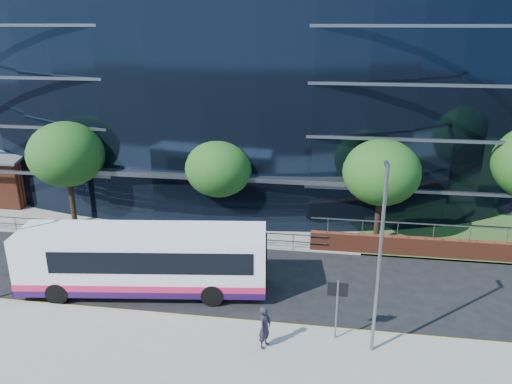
% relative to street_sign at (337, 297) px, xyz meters
% --- Properties ---
extents(ground, '(200.00, 200.00, 0.00)m').
position_rel_street_sign_xyz_m(ground, '(-4.50, 1.59, -2.15)').
color(ground, black).
rests_on(ground, ground).
extents(pavement_near, '(80.00, 8.00, 0.15)m').
position_rel_street_sign_xyz_m(pavement_near, '(-4.50, -3.41, -2.07)').
color(pavement_near, gray).
rests_on(pavement_near, ground).
extents(kerb, '(80.00, 0.25, 0.16)m').
position_rel_street_sign_xyz_m(kerb, '(-4.50, 0.59, -2.07)').
color(kerb, gray).
rests_on(kerb, ground).
extents(yellow_line_outer, '(80.00, 0.08, 0.01)m').
position_rel_street_sign_xyz_m(yellow_line_outer, '(-4.50, 0.79, -2.14)').
color(yellow_line_outer, gold).
rests_on(yellow_line_outer, ground).
extents(yellow_line_inner, '(80.00, 0.08, 0.01)m').
position_rel_street_sign_xyz_m(yellow_line_inner, '(-4.50, 0.94, -2.14)').
color(yellow_line_inner, gold).
rests_on(yellow_line_inner, ground).
extents(far_forecourt, '(50.00, 8.00, 0.10)m').
position_rel_street_sign_xyz_m(far_forecourt, '(-10.50, 12.59, -2.10)').
color(far_forecourt, gray).
rests_on(far_forecourt, ground).
extents(glass_office, '(44.00, 23.10, 16.00)m').
position_rel_street_sign_xyz_m(glass_office, '(-8.50, 22.44, 5.85)').
color(glass_office, black).
rests_on(glass_office, ground).
extents(guard_railings, '(24.00, 0.05, 1.10)m').
position_rel_street_sign_xyz_m(guard_railings, '(-12.50, 8.59, -1.33)').
color(guard_railings, slate).
rests_on(guard_railings, ground).
extents(street_sign, '(0.85, 0.09, 2.80)m').
position_rel_street_sign_xyz_m(street_sign, '(0.00, 0.00, 0.00)').
color(street_sign, slate).
rests_on(street_sign, pavement_near).
extents(tree_far_a, '(4.95, 4.95, 6.98)m').
position_rel_street_sign_xyz_m(tree_far_a, '(-17.50, 10.59, 2.71)').
color(tree_far_a, black).
rests_on(tree_far_a, ground).
extents(tree_far_b, '(4.29, 4.29, 6.05)m').
position_rel_street_sign_xyz_m(tree_far_b, '(-7.50, 11.09, 2.06)').
color(tree_far_b, black).
rests_on(tree_far_b, ground).
extents(tree_far_c, '(4.62, 4.62, 6.51)m').
position_rel_street_sign_xyz_m(tree_far_c, '(2.50, 10.59, 2.39)').
color(tree_far_c, black).
rests_on(tree_far_c, ground).
extents(tree_dist_e, '(4.62, 4.62, 6.51)m').
position_rel_street_sign_xyz_m(tree_dist_e, '(19.50, 41.59, 2.39)').
color(tree_dist_e, black).
rests_on(tree_dist_e, ground).
extents(streetlight_east, '(0.15, 0.77, 8.00)m').
position_rel_street_sign_xyz_m(streetlight_east, '(1.50, -0.59, 2.29)').
color(streetlight_east, slate).
rests_on(streetlight_east, pavement_near).
extents(city_bus, '(12.55, 4.37, 3.33)m').
position_rel_street_sign_xyz_m(city_bus, '(-9.44, 2.79, -0.38)').
color(city_bus, white).
rests_on(city_bus, ground).
extents(pedestrian, '(0.66, 0.80, 1.89)m').
position_rel_street_sign_xyz_m(pedestrian, '(-2.91, -1.05, -1.05)').
color(pedestrian, '#231E2D').
rests_on(pedestrian, pavement_near).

